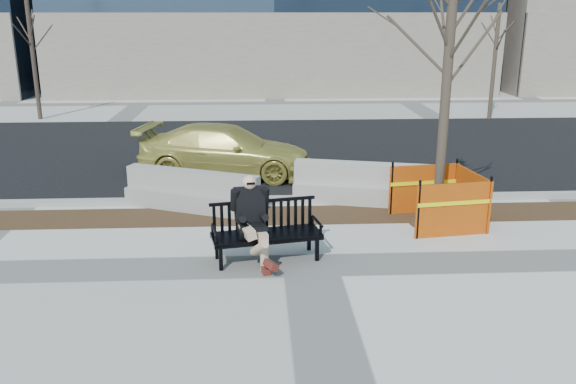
# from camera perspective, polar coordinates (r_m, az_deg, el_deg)

# --- Properties ---
(ground) EXTENTS (120.00, 120.00, 0.00)m
(ground) POSITION_cam_1_polar(r_m,az_deg,el_deg) (10.38, 2.11, -6.88)
(ground) COLOR beige
(ground) RESTS_ON ground
(mulch_strip) EXTENTS (40.00, 1.20, 0.02)m
(mulch_strip) POSITION_cam_1_polar(r_m,az_deg,el_deg) (12.80, 1.11, -2.19)
(mulch_strip) COLOR #47301C
(mulch_strip) RESTS_ON ground
(asphalt_street) EXTENTS (60.00, 10.40, 0.01)m
(asphalt_street) POSITION_cam_1_polar(r_m,az_deg,el_deg) (18.76, -0.22, 3.98)
(asphalt_street) COLOR black
(asphalt_street) RESTS_ON ground
(curb) EXTENTS (60.00, 0.25, 0.12)m
(curb) POSITION_cam_1_polar(r_m,az_deg,el_deg) (13.68, 0.83, -0.68)
(curb) COLOR #9E9B93
(curb) RESTS_ON ground
(bench) EXTENTS (2.01, 1.04, 1.02)m
(bench) POSITION_cam_1_polar(r_m,az_deg,el_deg) (10.61, -2.00, -6.35)
(bench) COLOR black
(bench) RESTS_ON ground
(seated_man) EXTENTS (0.84, 1.18, 1.51)m
(seated_man) POSITION_cam_1_polar(r_m,az_deg,el_deg) (10.61, -3.39, -6.36)
(seated_man) COLOR black
(seated_man) RESTS_ON ground
(tree_fence) EXTENTS (2.59, 2.59, 5.72)m
(tree_fence) POSITION_cam_1_polar(r_m,az_deg,el_deg) (12.68, 13.71, -2.89)
(tree_fence) COLOR #D75A0D
(tree_fence) RESTS_ON ground
(sedan) EXTENTS (4.76, 2.68, 1.30)m
(sedan) POSITION_cam_1_polar(r_m,az_deg,el_deg) (15.99, -5.78, 1.60)
(sedan) COLOR #B4AB4B
(sedan) RESTS_ON ground
(jersey_barrier_left) EXTENTS (3.05, 1.79, 0.88)m
(jersey_barrier_left) POSITION_cam_1_polar(r_m,az_deg,el_deg) (13.33, -8.86, -1.63)
(jersey_barrier_left) COLOR gray
(jersey_barrier_left) RESTS_ON ground
(jersey_barrier_right) EXTENTS (3.31, 1.43, 0.93)m
(jersey_barrier_right) POSITION_cam_1_polar(r_m,az_deg,el_deg) (13.71, 7.38, -1.05)
(jersey_barrier_right) COLOR #AAA79F
(jersey_barrier_right) RESTS_ON ground
(far_tree_left) EXTENTS (1.89, 1.89, 5.00)m
(far_tree_left) POSITION_cam_1_polar(r_m,az_deg,el_deg) (26.06, -22.19, 6.36)
(far_tree_left) COLOR #413329
(far_tree_left) RESTS_ON ground
(far_tree_right) EXTENTS (2.24, 2.24, 4.74)m
(far_tree_right) POSITION_cam_1_polar(r_m,az_deg,el_deg) (25.44, 18.31, 6.53)
(far_tree_right) COLOR #4E4032
(far_tree_right) RESTS_ON ground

